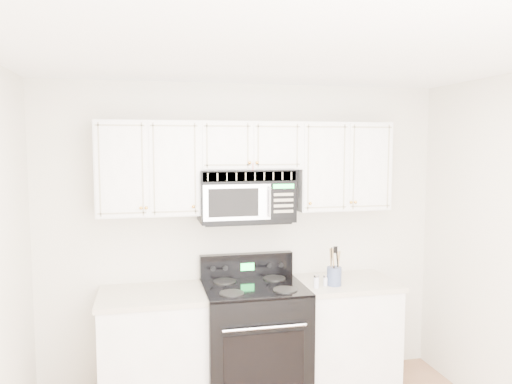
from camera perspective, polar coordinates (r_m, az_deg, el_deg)
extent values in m
cube|color=white|center=(2.67, 6.36, 16.53)|extent=(3.50, 3.50, 0.01)
cube|color=beige|center=(4.39, -1.29, -4.83)|extent=(3.50, 0.01, 2.60)
cube|color=white|center=(4.25, -11.53, -17.42)|extent=(0.82, 0.63, 0.88)
cube|color=beige|center=(4.09, -11.65, -11.48)|extent=(0.86, 0.65, 0.04)
cube|color=white|center=(4.56, 9.86, -15.77)|extent=(0.82, 0.63, 0.88)
cube|color=beige|center=(4.41, 9.97, -10.19)|extent=(0.86, 0.65, 0.04)
cube|color=black|center=(4.74, 9.59, -20.00)|extent=(0.82, 0.55, 0.10)
cube|color=black|center=(4.29, -0.22, -16.76)|extent=(0.82, 0.70, 0.92)
cube|color=black|center=(3.98, 0.93, -18.78)|extent=(0.62, 0.01, 0.43)
cylinder|color=#B8BAC7|center=(3.86, 1.03, -15.27)|extent=(0.65, 0.02, 0.02)
cube|color=black|center=(4.14, -0.23, -10.80)|extent=(0.82, 0.70, 0.02)
cube|color=black|center=(4.41, -1.10, -8.41)|extent=(0.82, 0.08, 0.22)
cube|color=#18DA47|center=(4.36, -0.98, -8.55)|extent=(0.12, 0.00, 0.06)
cube|color=white|center=(4.07, -12.24, 2.67)|extent=(0.80, 0.33, 0.75)
cube|color=white|center=(4.40, 9.67, 2.92)|extent=(0.80, 0.33, 0.75)
cube|color=white|center=(4.15, -0.86, 5.34)|extent=(0.84, 0.33, 0.39)
sphere|color=gold|center=(3.91, -12.43, -1.79)|extent=(0.03, 0.03, 0.03)
sphere|color=gold|center=(3.93, -7.17, -1.67)|extent=(0.03, 0.03, 0.03)
sphere|color=gold|center=(4.13, 6.22, -1.31)|extent=(0.03, 0.03, 0.03)
sphere|color=gold|center=(4.26, 10.82, -1.17)|extent=(0.03, 0.03, 0.03)
sphere|color=gold|center=(3.97, -0.73, 3.38)|extent=(0.03, 0.03, 0.03)
sphere|color=gold|center=(3.98, 0.12, 3.38)|extent=(0.03, 0.03, 0.03)
cylinder|color=red|center=(3.97, -0.35, 2.50)|extent=(0.01, 0.00, 0.12)
sphere|color=gold|center=(3.98, -0.35, 1.55)|extent=(0.04, 0.04, 0.04)
cube|color=black|center=(4.14, -1.21, -0.36)|extent=(0.77, 0.39, 0.43)
cube|color=#A09780|center=(3.94, -0.67, 1.79)|extent=(0.75, 0.01, 0.08)
cube|color=silver|center=(3.93, -2.15, -1.20)|extent=(0.54, 0.01, 0.29)
cube|color=black|center=(3.92, -2.57, -1.22)|extent=(0.40, 0.01, 0.22)
cube|color=black|center=(4.02, 3.14, -1.07)|extent=(0.21, 0.01, 0.29)
cube|color=#18DA47|center=(4.00, 3.18, 0.66)|extent=(0.17, 0.00, 0.04)
cylinder|color=#B8BAC7|center=(3.95, 1.59, -1.17)|extent=(0.02, 0.02, 0.24)
cylinder|color=#3E4B74|center=(4.24, 8.92, -9.49)|extent=(0.12, 0.12, 0.15)
cylinder|color=olive|center=(4.23, 9.36, -8.46)|extent=(0.01, 0.01, 0.26)
cylinder|color=black|center=(4.23, 8.58, -8.29)|extent=(0.01, 0.01, 0.28)
cylinder|color=olive|center=(4.18, 8.88, -8.34)|extent=(0.01, 0.01, 0.30)
cylinder|color=black|center=(4.23, 9.36, -8.46)|extent=(0.01, 0.01, 0.26)
cylinder|color=olive|center=(4.23, 8.57, -8.29)|extent=(0.01, 0.01, 0.28)
cylinder|color=black|center=(4.18, 8.88, -8.34)|extent=(0.01, 0.01, 0.30)
cylinder|color=olive|center=(4.23, 9.35, -8.46)|extent=(0.01, 0.01, 0.26)
cylinder|color=silver|center=(4.21, 7.93, -10.11)|extent=(0.04, 0.04, 0.07)
cylinder|color=#B8BAC7|center=(4.20, 7.94, -9.52)|extent=(0.04, 0.04, 0.01)
cylinder|color=silver|center=(4.15, 6.91, -10.23)|extent=(0.04, 0.04, 0.09)
cylinder|color=#B8BAC7|center=(4.14, 6.92, -9.51)|extent=(0.04, 0.04, 0.02)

